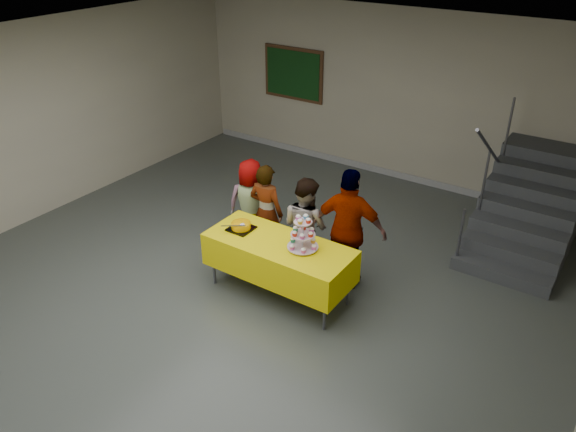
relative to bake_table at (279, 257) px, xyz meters
The scene contains 10 objects.
room_shell 1.82m from the bake_table, 117.69° to the right, with size 10.00×10.04×3.02m.
bake_table is the anchor object (origin of this frame).
cupcake_stand 0.51m from the bake_table, ahead, with size 0.38×0.38×0.44m.
bear_cake 0.65m from the bake_table, behind, with size 0.32×0.36×0.12m.
schoolchild_a 1.28m from the bake_table, 143.09° to the left, with size 0.66×0.43×1.34m, color slate.
schoolchild_b 0.94m from the bake_table, 135.53° to the left, with size 0.51×0.34×1.41m, color slate.
schoolchild_c 0.63m from the bake_table, 90.15° to the left, with size 0.68×0.53×1.40m, color slate.
schoolchild_d 0.94m from the bake_table, 47.46° to the left, with size 0.96×0.40×1.65m, color slate.
staircase 4.02m from the bake_table, 55.45° to the left, with size 1.30×2.40×2.04m.
noticeboard 4.96m from the bake_table, 121.35° to the left, with size 1.30×0.05×1.00m.
Camera 1 is at (3.80, -4.01, 4.36)m, focal length 35.00 mm.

